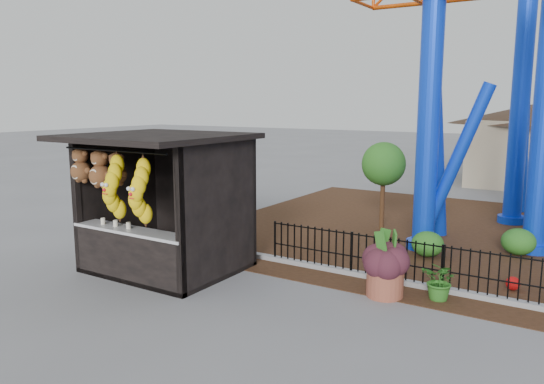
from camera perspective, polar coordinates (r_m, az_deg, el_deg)
The scene contains 7 objects.
ground at distance 9.98m, azimuth -3.04°, elevation -12.82°, with size 120.00×120.00×0.00m, color slate.
mulch_bed at distance 16.02m, azimuth 26.57°, elevation -5.12°, with size 18.00×12.00×0.02m, color #331E11.
curb at distance 11.24m, azimuth 23.86°, elevation -10.71°, with size 18.00×0.18×0.12m, color gray.
prize_booth at distance 12.09m, azimuth -12.40°, elevation -1.42°, with size 3.50×3.40×3.12m.
terracotta_planter at distance 10.87m, azimuth 12.05°, elevation -9.36°, with size 0.73×0.73×0.62m, color brown.
planter_foliage at distance 10.68m, azimuth 12.17°, elevation -6.16°, with size 0.70×0.70×0.64m, color #38161F.
potted_plant at distance 10.90m, azimuth 17.72°, elevation -9.10°, with size 0.71×0.61×0.79m, color #28601C.
Camera 1 is at (5.36, -7.51, 3.81)m, focal length 35.00 mm.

